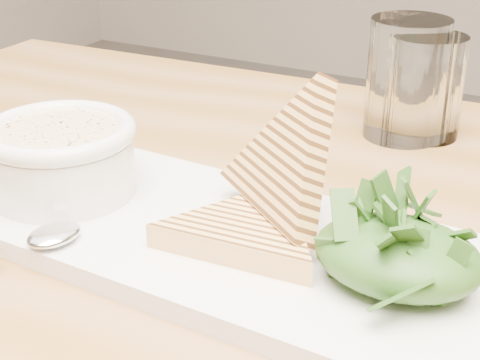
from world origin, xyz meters
The scene contains 13 objects.
table_top centered at (-0.09, 0.20, 0.76)m, with size 1.11×0.74×0.04m, color olive.
table_leg_bl centered at (-0.59, 0.52, 0.37)m, with size 0.06×0.06×0.74m, color olive.
platter centered at (-0.09, 0.14, 0.79)m, with size 0.41×0.18×0.02m, color white.
soup_bowl centered at (-0.24, 0.14, 0.82)m, with size 0.12×0.12×0.05m, color white.
soup centered at (-0.24, 0.14, 0.85)m, with size 0.10×0.10×0.01m, color #D8BD8A.
bowl_rim centered at (-0.24, 0.14, 0.85)m, with size 0.12×0.12×0.01m, color white.
sandwich_flat centered at (-0.07, 0.14, 0.80)m, with size 0.14×0.14×0.02m, color tan, non-canonical shape.
sandwich_lean centered at (-0.06, 0.17, 0.84)m, with size 0.14×0.14×0.08m, color tan, non-canonical shape.
salad_base centered at (0.04, 0.13, 0.82)m, with size 0.11×0.09×0.04m, color black.
arugula_pile centered at (0.04, 0.13, 0.82)m, with size 0.11×0.10×0.05m, color #396825, non-canonical shape.
spoon_bowl centered at (-0.19, 0.07, 0.80)m, with size 0.03×0.04×0.01m, color silver.
glass_near centered at (-0.04, 0.43, 0.84)m, with size 0.08×0.08×0.12m, color white.
glass_far centered at (-0.02, 0.44, 0.83)m, with size 0.07×0.07×0.10m, color white.
Camera 1 is at (0.14, -0.27, 1.06)m, focal length 55.00 mm.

